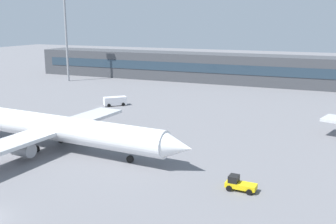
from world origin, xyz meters
TOP-DOWN VIEW (x-y plane):
  - ground_plane at (0.00, 40.00)m, footprint 400.00×400.00m
  - terminal_building at (0.00, 98.94)m, footprint 138.48×12.13m
  - airplane_near at (-6.98, 21.47)m, footprint 44.80×31.29m
  - baggage_tug_yellow at (22.06, 17.27)m, footprint 3.67×1.96m
  - service_van_white at (-15.96, 53.32)m, footprint 5.14×5.03m
  - floodlight_tower_west at (-50.05, 81.24)m, footprint 3.20×0.80m

SIDE VIEW (x-z plane):
  - ground_plane at x=0.00m, z-range 0.00..0.00m
  - baggage_tug_yellow at x=22.06m, z-range -0.08..1.67m
  - service_van_white at x=-15.96m, z-range 0.07..2.15m
  - airplane_near at x=-6.98m, z-range -2.16..8.90m
  - terminal_building at x=0.00m, z-range 0.00..9.00m
  - floodlight_tower_west at x=-50.05m, z-range 2.09..32.65m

